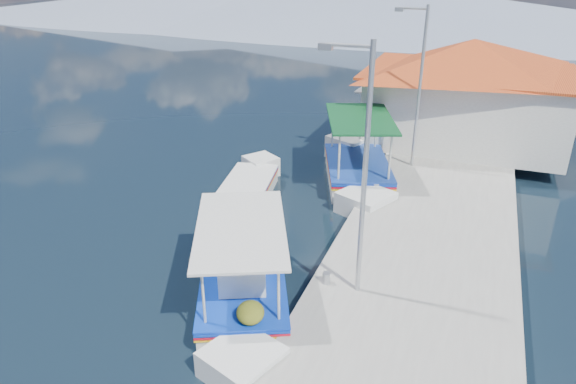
% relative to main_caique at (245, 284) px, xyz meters
% --- Properties ---
extents(ground, '(160.00, 160.00, 0.00)m').
position_rel_main_caique_xyz_m(ground, '(-1.89, -1.28, -0.46)').
color(ground, black).
rests_on(ground, ground).
extents(quay, '(5.00, 44.00, 0.50)m').
position_rel_main_caique_xyz_m(quay, '(4.01, 4.72, -0.21)').
color(quay, '#A19F97').
rests_on(quay, ground).
extents(bollards, '(0.20, 17.20, 0.30)m').
position_rel_main_caique_xyz_m(bollards, '(1.91, 3.97, 0.19)').
color(bollards, '#A5A8AD').
rests_on(bollards, quay).
extents(main_caique, '(4.02, 6.56, 2.38)m').
position_rel_main_caique_xyz_m(main_caique, '(0.00, 0.00, 0.00)').
color(main_caique, silver).
rests_on(main_caique, ground).
extents(caique_green_canopy, '(3.94, 7.21, 2.87)m').
position_rel_main_caique_xyz_m(caique_green_canopy, '(0.85, 8.60, -0.03)').
color(caique_green_canopy, silver).
rests_on(caique_green_canopy, ground).
extents(caique_blue_hull, '(2.28, 5.39, 0.98)m').
position_rel_main_caique_xyz_m(caique_blue_hull, '(-2.58, 5.95, -0.19)').
color(caique_blue_hull, silver).
rests_on(caique_blue_hull, ground).
extents(caique_far, '(2.59, 7.47, 2.62)m').
position_rel_main_caique_xyz_m(caique_far, '(0.67, 15.29, 0.03)').
color(caique_far, silver).
rests_on(caique_far, ground).
extents(harbor_building, '(10.49, 10.49, 4.40)m').
position_rel_main_caique_xyz_m(harbor_building, '(4.31, 13.72, 2.32)').
color(harbor_building, silver).
rests_on(harbor_building, quay).
extents(lamp_post_near, '(1.21, 0.14, 6.00)m').
position_rel_main_caique_xyz_m(lamp_post_near, '(2.62, 0.72, 3.39)').
color(lamp_post_near, '#A5A8AD').
rests_on(lamp_post_near, quay).
extents(lamp_post_far, '(1.21, 0.14, 6.00)m').
position_rel_main_caique_xyz_m(lamp_post_far, '(2.62, 9.72, 3.39)').
color(lamp_post_far, '#A5A8AD').
rests_on(lamp_post_far, quay).
extents(mountain_ridge, '(171.40, 96.00, 5.50)m').
position_rel_main_caique_xyz_m(mountain_ridge, '(4.65, 54.72, 1.58)').
color(mountain_ridge, slate).
rests_on(mountain_ridge, ground).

